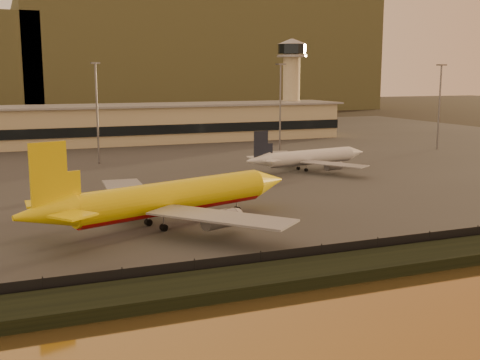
# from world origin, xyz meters

# --- Properties ---
(ground) EXTENTS (900.00, 900.00, 0.00)m
(ground) POSITION_xyz_m (0.00, 0.00, 0.00)
(ground) COLOR black
(ground) RESTS_ON ground
(embankment) EXTENTS (320.00, 7.00, 1.40)m
(embankment) POSITION_xyz_m (0.00, -17.00, 0.70)
(embankment) COLOR black
(embankment) RESTS_ON ground
(tarmac) EXTENTS (320.00, 220.00, 0.20)m
(tarmac) POSITION_xyz_m (0.00, 95.00, 0.10)
(tarmac) COLOR #2D2D2D
(tarmac) RESTS_ON ground
(perimeter_fence) EXTENTS (300.00, 0.05, 2.20)m
(perimeter_fence) POSITION_xyz_m (0.00, -13.00, 1.30)
(perimeter_fence) COLOR black
(perimeter_fence) RESTS_ON tarmac
(terminal_building) EXTENTS (202.00, 25.00, 12.60)m
(terminal_building) POSITION_xyz_m (-14.52, 125.55, 6.25)
(terminal_building) COLOR tan
(terminal_building) RESTS_ON tarmac
(control_tower) EXTENTS (11.20, 11.20, 35.50)m
(control_tower) POSITION_xyz_m (70.00, 131.00, 21.66)
(control_tower) COLOR tan
(control_tower) RESTS_ON tarmac
(apron_light_masts) EXTENTS (152.20, 12.20, 25.40)m
(apron_light_masts) POSITION_xyz_m (15.00, 75.00, 15.70)
(apron_light_masts) COLOR slate
(apron_light_masts) RESTS_ON tarmac
(distant_hills) EXTENTS (470.00, 160.00, 70.00)m
(distant_hills) POSITION_xyz_m (-20.74, 340.00, 31.39)
(distant_hills) COLOR brown
(distant_hills) RESTS_ON ground
(dhl_cargo_jet) EXTENTS (45.64, 43.46, 13.97)m
(dhl_cargo_jet) POSITION_xyz_m (-10.13, 11.43, 4.37)
(dhl_cargo_jet) COLOR yellow
(dhl_cargo_jet) RESTS_ON tarmac
(white_narrowbody_jet) EXTENTS (34.72, 33.44, 10.01)m
(white_narrowbody_jet) POSITION_xyz_m (34.61, 50.96, 3.19)
(white_narrowbody_jet) COLOR silver
(white_narrowbody_jet) RESTS_ON tarmac
(gse_vehicle_yellow) EXTENTS (4.17, 2.97, 1.71)m
(gse_vehicle_yellow) POSITION_xyz_m (2.18, 27.34, 1.06)
(gse_vehicle_yellow) COLOR yellow
(gse_vehicle_yellow) RESTS_ON tarmac
(gse_vehicle_white) EXTENTS (3.65, 1.84, 1.60)m
(gse_vehicle_white) POSITION_xyz_m (-25.22, 37.04, 1.00)
(gse_vehicle_white) COLOR silver
(gse_vehicle_white) RESTS_ON tarmac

